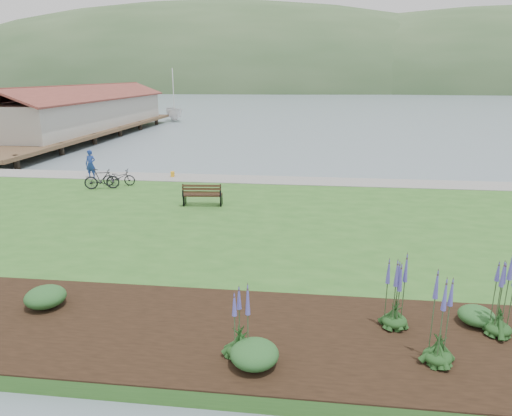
{
  "coord_description": "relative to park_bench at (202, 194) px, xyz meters",
  "views": [
    {
      "loc": [
        4.07,
        -19.42,
        6.43
      ],
      "look_at": [
        1.97,
        -2.07,
        1.3
      ],
      "focal_mm": 32.0,
      "sensor_mm": 36.0,
      "label": 1
    }
  ],
  "objects": [
    {
      "name": "ground",
      "position": [
        0.98,
        -1.06,
        -0.96
      ],
      "size": [
        600.0,
        600.0,
        0.0
      ],
      "primitive_type": "plane",
      "color": "slate",
      "rests_on": "ground"
    },
    {
      "name": "lawn",
      "position": [
        0.98,
        -3.06,
        -0.76
      ],
      "size": [
        34.0,
        20.0,
        0.4
      ],
      "primitive_type": "cube",
      "color": "#2C5E21",
      "rests_on": "ground"
    },
    {
      "name": "shoreline_path",
      "position": [
        0.98,
        5.84,
        -0.55
      ],
      "size": [
        34.0,
        2.2,
        0.03
      ],
      "primitive_type": "cube",
      "color": "gray",
      "rests_on": "lawn"
    },
    {
      "name": "garden_bed",
      "position": [
        3.98,
        -10.86,
        -0.54
      ],
      "size": [
        24.0,
        4.4,
        0.04
      ],
      "primitive_type": "cube",
      "color": "black",
      "rests_on": "lawn"
    },
    {
      "name": "far_hillside",
      "position": [
        20.98,
        168.94,
        -0.96
      ],
      "size": [
        580.0,
        80.0,
        38.0
      ],
      "primitive_type": null,
      "color": "#36532F",
      "rests_on": "ground"
    },
    {
      "name": "pier_pavilion",
      "position": [
        -19.02,
        26.46,
        1.68
      ],
      "size": [
        8.0,
        36.0,
        5.4
      ],
      "color": "#4C3826",
      "rests_on": "ground"
    },
    {
      "name": "park_bench",
      "position": [
        0.0,
        0.0,
        0.0
      ],
      "size": [
        1.89,
        0.9,
        1.13
      ],
      "rotation": [
        0.0,
        0.0,
        0.09
      ],
      "color": "#311E13",
      "rests_on": "lawn"
    },
    {
      "name": "person",
      "position": [
        -8.08,
        5.13,
        0.44
      ],
      "size": [
        0.75,
        0.54,
        2.01
      ],
      "primitive_type": "imported",
      "rotation": [
        0.0,
        0.0,
        -0.05
      ],
      "color": "navy",
      "rests_on": "lawn"
    },
    {
      "name": "bicycle_a",
      "position": [
        -5.62,
        3.47,
        -0.1
      ],
      "size": [
        0.88,
        1.86,
        0.93
      ],
      "primitive_type": "imported",
      "rotation": [
        0.0,
        0.0,
        1.72
      ],
      "color": "black",
      "rests_on": "lawn"
    },
    {
      "name": "bicycle_b",
      "position": [
        -6.23,
        2.6,
        -0.01
      ],
      "size": [
        1.05,
        1.93,
        1.12
      ],
      "primitive_type": "imported",
      "rotation": [
        0.0,
        0.0,
        1.86
      ],
      "color": "black",
      "rests_on": "lawn"
    },
    {
      "name": "sailboat",
      "position": [
        -14.54,
        44.04,
        -0.96
      ],
      "size": [
        11.98,
        12.05,
        23.17
      ],
      "primitive_type": "imported",
      "rotation": [
        0.0,
        0.0,
        0.49
      ],
      "color": "silver",
      "rests_on": "ground"
    },
    {
      "name": "pannier",
      "position": [
        -3.3,
        6.0,
        -0.4
      ],
      "size": [
        0.25,
        0.34,
        0.34
      ],
      "primitive_type": "cube",
      "rotation": [
        0.0,
        0.0,
        0.17
      ],
      "color": "gold",
      "rests_on": "lawn"
    },
    {
      "name": "echium_0",
      "position": [
        3.65,
        -11.8,
        0.14
      ],
      "size": [
        0.62,
        0.62,
        1.81
      ],
      "color": "#153914",
      "rests_on": "garden_bed"
    },
    {
      "name": "echium_1",
      "position": [
        7.23,
        -10.14,
        0.38
      ],
      "size": [
        0.62,
        0.62,
        2.11
      ],
      "color": "#153914",
      "rests_on": "garden_bed"
    },
    {
      "name": "echium_2",
      "position": [
        7.9,
        -11.56,
        0.32
      ],
      "size": [
        0.62,
        0.62,
        2.22
      ],
      "color": "#153914",
      "rests_on": "garden_bed"
    },
    {
      "name": "echium_3",
      "position": [
        9.63,
        -10.21,
        0.5
      ],
      "size": [
        0.62,
        0.62,
        2.37
      ],
      "color": "#153914",
      "rests_on": "garden_bed"
    },
    {
      "name": "shrub_0",
      "position": [
        -1.88,
        -10.2,
        -0.26
      ],
      "size": [
        1.07,
        1.07,
        0.53
      ],
      "primitive_type": "ellipsoid",
      "color": "#1E4C21",
      "rests_on": "garden_bed"
    },
    {
      "name": "shrub_1",
      "position": [
        4.0,
        -12.1,
        -0.26
      ],
      "size": [
        1.05,
        1.05,
        0.53
      ],
      "primitive_type": "ellipsoid",
      "color": "#1E4C21",
      "rests_on": "garden_bed"
    },
    {
      "name": "shrub_2",
      "position": [
        9.28,
        -9.76,
        -0.3
      ],
      "size": [
        0.88,
        0.88,
        0.44
      ],
      "primitive_type": "ellipsoid",
      "color": "#1E4C21",
      "rests_on": "garden_bed"
    }
  ]
}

